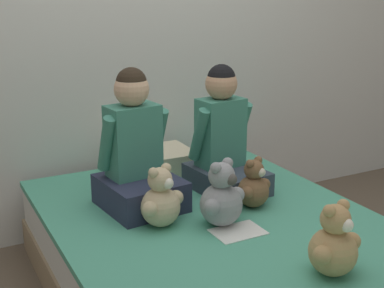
{
  "coord_description": "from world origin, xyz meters",
  "views": [
    {
      "loc": [
        -1.08,
        -1.73,
        1.36
      ],
      "look_at": [
        0.0,
        0.33,
        0.67
      ],
      "focal_mm": 50.0,
      "sensor_mm": 36.0,
      "label": 1
    }
  ],
  "objects_px": {
    "teddy_bear_held_by_left_child": "(161,201)",
    "pillow_at_headboard": "(152,162)",
    "bed": "(227,270)",
    "teddy_bear_held_by_right_child": "(254,186)",
    "child_on_right": "(223,141)",
    "teddy_bear_at_foot_of_bed": "(334,245)",
    "teddy_bear_between_children": "(222,198)",
    "sign_card": "(238,232)",
    "child_on_left": "(136,155)"
  },
  "relations": [
    {
      "from": "child_on_right",
      "to": "pillow_at_headboard",
      "type": "bearing_deg",
      "value": 113.5
    },
    {
      "from": "child_on_right",
      "to": "teddy_bear_at_foot_of_bed",
      "type": "height_order",
      "value": "child_on_right"
    },
    {
      "from": "bed",
      "to": "teddy_bear_held_by_right_child",
      "type": "distance_m",
      "value": 0.39
    },
    {
      "from": "teddy_bear_held_by_right_child",
      "to": "sign_card",
      "type": "height_order",
      "value": "teddy_bear_held_by_right_child"
    },
    {
      "from": "teddy_bear_held_by_left_child",
      "to": "teddy_bear_held_by_right_child",
      "type": "height_order",
      "value": "teddy_bear_held_by_left_child"
    },
    {
      "from": "bed",
      "to": "teddy_bear_held_by_left_child",
      "type": "distance_m",
      "value": 0.42
    },
    {
      "from": "child_on_left",
      "to": "pillow_at_headboard",
      "type": "bearing_deg",
      "value": 52.1
    },
    {
      "from": "child_on_right",
      "to": "teddy_bear_at_foot_of_bed",
      "type": "xyz_separation_m",
      "value": [
        -0.09,
        -0.89,
        -0.13
      ]
    },
    {
      "from": "child_on_left",
      "to": "teddy_bear_between_children",
      "type": "relative_size",
      "value": 2.2
    },
    {
      "from": "child_on_left",
      "to": "pillow_at_headboard",
      "type": "relative_size",
      "value": 1.43
    },
    {
      "from": "teddy_bear_held_by_right_child",
      "to": "teddy_bear_between_children",
      "type": "distance_m",
      "value": 0.25
    },
    {
      "from": "child_on_right",
      "to": "teddy_bear_held_by_left_child",
      "type": "height_order",
      "value": "child_on_right"
    },
    {
      "from": "child_on_right",
      "to": "teddy_bear_at_foot_of_bed",
      "type": "distance_m",
      "value": 0.91
    },
    {
      "from": "child_on_left",
      "to": "teddy_bear_held_by_left_child",
      "type": "height_order",
      "value": "child_on_left"
    },
    {
      "from": "bed",
      "to": "teddy_bear_between_children",
      "type": "distance_m",
      "value": 0.32
    },
    {
      "from": "pillow_at_headboard",
      "to": "sign_card",
      "type": "xyz_separation_m",
      "value": [
        0.02,
        -0.85,
        -0.05
      ]
    },
    {
      "from": "child_on_left",
      "to": "teddy_bear_between_children",
      "type": "distance_m",
      "value": 0.45
    },
    {
      "from": "child_on_left",
      "to": "teddy_bear_held_by_right_child",
      "type": "distance_m",
      "value": 0.55
    },
    {
      "from": "teddy_bear_held_by_left_child",
      "to": "teddy_bear_between_children",
      "type": "height_order",
      "value": "teddy_bear_between_children"
    },
    {
      "from": "teddy_bear_held_by_left_child",
      "to": "sign_card",
      "type": "height_order",
      "value": "teddy_bear_held_by_left_child"
    },
    {
      "from": "teddy_bear_held_by_left_child",
      "to": "pillow_at_headboard",
      "type": "bearing_deg",
      "value": 47.44
    },
    {
      "from": "child_on_right",
      "to": "teddy_bear_held_by_right_child",
      "type": "height_order",
      "value": "child_on_right"
    },
    {
      "from": "teddy_bear_at_foot_of_bed",
      "to": "child_on_left",
      "type": "bearing_deg",
      "value": 101.62
    },
    {
      "from": "teddy_bear_held_by_right_child",
      "to": "teddy_bear_between_children",
      "type": "height_order",
      "value": "teddy_bear_between_children"
    },
    {
      "from": "teddy_bear_held_by_left_child",
      "to": "pillow_at_headboard",
      "type": "height_order",
      "value": "teddy_bear_held_by_left_child"
    },
    {
      "from": "teddy_bear_held_by_left_child",
      "to": "teddy_bear_between_children",
      "type": "xyz_separation_m",
      "value": [
        0.23,
        -0.11,
        0.01
      ]
    },
    {
      "from": "teddy_bear_held_by_left_child",
      "to": "teddy_bear_between_children",
      "type": "distance_m",
      "value": 0.25
    },
    {
      "from": "sign_card",
      "to": "teddy_bear_at_foot_of_bed",
      "type": "bearing_deg",
      "value": -75.3
    },
    {
      "from": "teddy_bear_held_by_right_child",
      "to": "teddy_bear_at_foot_of_bed",
      "type": "height_order",
      "value": "teddy_bear_at_foot_of_bed"
    },
    {
      "from": "teddy_bear_at_foot_of_bed",
      "to": "pillow_at_headboard",
      "type": "height_order",
      "value": "teddy_bear_at_foot_of_bed"
    },
    {
      "from": "bed",
      "to": "sign_card",
      "type": "relative_size",
      "value": 9.35
    },
    {
      "from": "teddy_bear_held_by_left_child",
      "to": "bed",
      "type": "bearing_deg",
      "value": -55.31
    },
    {
      "from": "child_on_left",
      "to": "sign_card",
      "type": "relative_size",
      "value": 3.01
    },
    {
      "from": "teddy_bear_between_children",
      "to": "child_on_right",
      "type": "bearing_deg",
      "value": 36.0
    },
    {
      "from": "child_on_right",
      "to": "teddy_bear_held_by_right_child",
      "type": "xyz_separation_m",
      "value": [
        0.0,
        -0.27,
        -0.14
      ]
    },
    {
      "from": "teddy_bear_held_by_right_child",
      "to": "teddy_bear_held_by_left_child",
      "type": "bearing_deg",
      "value": 156.62
    },
    {
      "from": "child_on_right",
      "to": "teddy_bear_held_by_left_child",
      "type": "distance_m",
      "value": 0.54
    },
    {
      "from": "child_on_left",
      "to": "teddy_bear_held_by_left_child",
      "type": "bearing_deg",
      "value": -95.54
    },
    {
      "from": "child_on_right",
      "to": "teddy_bear_between_children",
      "type": "xyz_separation_m",
      "value": [
        -0.22,
        -0.37,
        -0.12
      ]
    },
    {
      "from": "bed",
      "to": "teddy_bear_held_by_right_child",
      "type": "bearing_deg",
      "value": 33.02
    },
    {
      "from": "child_on_right",
      "to": "teddy_bear_between_children",
      "type": "distance_m",
      "value": 0.45
    },
    {
      "from": "teddy_bear_held_by_left_child",
      "to": "teddy_bear_at_foot_of_bed",
      "type": "bearing_deg",
      "value": -82.55
    },
    {
      "from": "teddy_bear_held_by_right_child",
      "to": "pillow_at_headboard",
      "type": "relative_size",
      "value": 0.52
    },
    {
      "from": "teddy_bear_between_children",
      "to": "teddy_bear_at_foot_of_bed",
      "type": "distance_m",
      "value": 0.54
    },
    {
      "from": "teddy_bear_held_by_left_child",
      "to": "sign_card",
      "type": "relative_size",
      "value": 1.27
    },
    {
      "from": "teddy_bear_held_by_right_child",
      "to": "pillow_at_headboard",
      "type": "distance_m",
      "value": 0.69
    },
    {
      "from": "teddy_bear_held_by_left_child",
      "to": "sign_card",
      "type": "bearing_deg",
      "value": -61.55
    },
    {
      "from": "teddy_bear_at_foot_of_bed",
      "to": "sign_card",
      "type": "distance_m",
      "value": 0.46
    },
    {
      "from": "bed",
      "to": "teddy_bear_between_children",
      "type": "height_order",
      "value": "teddy_bear_between_children"
    },
    {
      "from": "teddy_bear_between_children",
      "to": "sign_card",
      "type": "distance_m",
      "value": 0.15
    }
  ]
}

